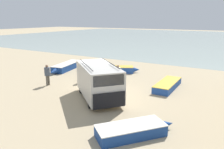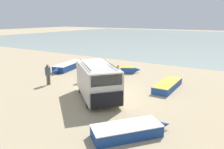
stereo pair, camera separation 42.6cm
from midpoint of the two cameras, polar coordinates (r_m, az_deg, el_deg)
The scene contains 10 objects.
ground_plane at distance 16.97m, azimuth -4.19°, elevation -4.10°, with size 200.00×200.00×0.00m, color tan.
sea_water at distance 66.05m, azimuth 22.75°, elevation 8.63°, with size 120.00×80.00×0.01m, color #99A89E.
parked_van at distance 14.86m, azimuth -4.38°, elevation -1.59°, with size 5.02×4.73×2.48m.
fishing_rowboat_0 at distance 24.21m, azimuth -12.36°, elevation 2.04°, with size 2.25×5.50×0.67m.
fishing_rowboat_1 at distance 17.95m, azimuth 13.78°, elevation -2.54°, with size 1.27×4.73×0.55m.
fishing_rowboat_2 at distance 22.40m, azimuth 1.25°, elevation 1.34°, with size 3.86×2.74×0.63m.
fishing_rowboat_3 at distance 10.63m, azimuth 4.46°, elevation -14.27°, with size 3.20×3.62×0.57m.
fisherman_0 at distance 18.74m, azimuth -17.17°, elevation 0.36°, with size 0.45×0.45×1.73m.
fisherman_1 at distance 18.09m, azimuth 0.87°, elevation 0.40°, with size 0.44×0.44×1.67m.
fisherman_2 at distance 19.12m, azimuth -8.05°, elevation 0.92°, with size 0.42×0.42×1.61m.
Camera 1 is at (9.06, -13.29, 5.37)m, focal length 35.00 mm.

